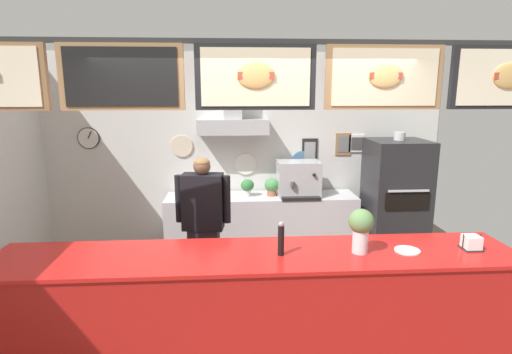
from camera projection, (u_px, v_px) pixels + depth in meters
The scene contains 13 objects.
ground_plane at pixel (255, 344), 3.78m from camera, with size 6.56×6.56×0.00m, color brown.
back_wall_assembly at pixel (244, 149), 5.57m from camera, with size 5.47×2.55×2.76m.
service_counter at pixel (258, 313), 3.33m from camera, with size 4.09×0.72×1.02m.
back_prep_counter at pixel (261, 228), 5.59m from camera, with size 2.52×0.57×0.88m.
pizza_oven at pixel (395, 203), 5.35m from camera, with size 0.71×0.74×1.74m.
shop_worker at pixel (204, 228), 4.34m from camera, with size 0.57×0.27×1.59m.
espresso_machine at pixel (298, 179), 5.46m from camera, with size 0.55×0.46×0.46m.
potted_thyme at pixel (272, 186), 5.48m from camera, with size 0.19×0.19×0.23m.
potted_sage at pixel (247, 186), 5.45m from camera, with size 0.17×0.17×0.23m.
napkin_holder at pixel (471, 243), 3.30m from camera, with size 0.15×0.14×0.13m.
basil_vase at pixel (361, 228), 3.20m from camera, with size 0.19×0.19×0.35m.
condiment_plate at pixel (407, 250), 3.27m from camera, with size 0.20×0.20×0.01m.
pepper_grinder at pixel (281, 239), 3.17m from camera, with size 0.05×0.05×0.27m.
Camera 1 is at (-0.21, -3.37, 2.28)m, focal length 29.15 mm.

